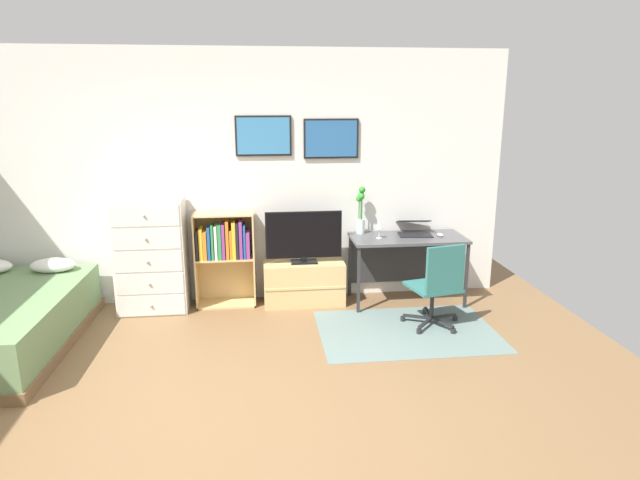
{
  "coord_description": "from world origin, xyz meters",
  "views": [
    {
      "loc": [
        0.32,
        -3.55,
        2.2
      ],
      "look_at": [
        0.92,
        1.5,
        0.88
      ],
      "focal_mm": 31.08,
      "sensor_mm": 36.0,
      "label": 1
    }
  ],
  "objects_px": {
    "dresser": "(151,256)",
    "laptop": "(414,228)",
    "bookshelf": "(225,249)",
    "office_chair": "(438,284)",
    "bamboo_vase": "(361,210)",
    "desk": "(405,247)",
    "wine_glass": "(379,226)",
    "tv_stand": "(304,282)",
    "computer_mouse": "(440,235)",
    "television": "(304,237)"
  },
  "relations": [
    {
      "from": "desk",
      "to": "laptop",
      "type": "xyz_separation_m",
      "value": [
        0.1,
        0.04,
        0.2
      ]
    },
    {
      "from": "desk",
      "to": "laptop",
      "type": "distance_m",
      "value": 0.23
    },
    {
      "from": "office_chair",
      "to": "bamboo_vase",
      "type": "xyz_separation_m",
      "value": [
        -0.58,
        0.95,
        0.54
      ]
    },
    {
      "from": "tv_stand",
      "to": "dresser",
      "type": "bearing_deg",
      "value": -179.46
    },
    {
      "from": "dresser",
      "to": "laptop",
      "type": "height_order",
      "value": "dresser"
    },
    {
      "from": "office_chair",
      "to": "wine_glass",
      "type": "height_order",
      "value": "wine_glass"
    },
    {
      "from": "laptop",
      "to": "dresser",
      "type": "bearing_deg",
      "value": -172.86
    },
    {
      "from": "laptop",
      "to": "wine_glass",
      "type": "height_order",
      "value": "wine_glass"
    },
    {
      "from": "computer_mouse",
      "to": "bamboo_vase",
      "type": "xyz_separation_m",
      "value": [
        -0.83,
        0.23,
        0.24
      ]
    },
    {
      "from": "television",
      "to": "computer_mouse",
      "type": "relative_size",
      "value": 7.84
    },
    {
      "from": "office_chair",
      "to": "bamboo_vase",
      "type": "height_order",
      "value": "bamboo_vase"
    },
    {
      "from": "computer_mouse",
      "to": "wine_glass",
      "type": "bearing_deg",
      "value": -179.08
    },
    {
      "from": "tv_stand",
      "to": "office_chair",
      "type": "bearing_deg",
      "value": -34.47
    },
    {
      "from": "tv_stand",
      "to": "office_chair",
      "type": "xyz_separation_m",
      "value": [
        1.22,
        -0.84,
        0.22
      ]
    },
    {
      "from": "tv_stand",
      "to": "television",
      "type": "xyz_separation_m",
      "value": [
        -0.0,
        -0.02,
        0.51
      ]
    },
    {
      "from": "bookshelf",
      "to": "office_chair",
      "type": "height_order",
      "value": "bookshelf"
    },
    {
      "from": "desk",
      "to": "computer_mouse",
      "type": "bearing_deg",
      "value": -15.92
    },
    {
      "from": "bamboo_vase",
      "to": "wine_glass",
      "type": "height_order",
      "value": "bamboo_vase"
    },
    {
      "from": "bookshelf",
      "to": "wine_glass",
      "type": "relative_size",
      "value": 5.67
    },
    {
      "from": "dresser",
      "to": "desk",
      "type": "height_order",
      "value": "dresser"
    },
    {
      "from": "dresser",
      "to": "bookshelf",
      "type": "relative_size",
      "value": 1.17
    },
    {
      "from": "dresser",
      "to": "bookshelf",
      "type": "bearing_deg",
      "value": 4.35
    },
    {
      "from": "office_chair",
      "to": "bamboo_vase",
      "type": "bearing_deg",
      "value": 108.61
    },
    {
      "from": "bookshelf",
      "to": "office_chair",
      "type": "distance_m",
      "value": 2.25
    },
    {
      "from": "bookshelf",
      "to": "tv_stand",
      "type": "relative_size",
      "value": 1.17
    },
    {
      "from": "bookshelf",
      "to": "computer_mouse",
      "type": "relative_size",
      "value": 9.81
    },
    {
      "from": "bamboo_vase",
      "to": "bookshelf",
      "type": "bearing_deg",
      "value": -177.23
    },
    {
      "from": "dresser",
      "to": "tv_stand",
      "type": "bearing_deg",
      "value": 0.54
    },
    {
      "from": "bookshelf",
      "to": "desk",
      "type": "distance_m",
      "value": 1.96
    },
    {
      "from": "dresser",
      "to": "office_chair",
      "type": "bearing_deg",
      "value": -16.32
    },
    {
      "from": "dresser",
      "to": "television",
      "type": "distance_m",
      "value": 1.6
    },
    {
      "from": "dresser",
      "to": "laptop",
      "type": "bearing_deg",
      "value": 0.8
    },
    {
      "from": "bookshelf",
      "to": "laptop",
      "type": "height_order",
      "value": "bookshelf"
    },
    {
      "from": "bookshelf",
      "to": "desk",
      "type": "xyz_separation_m",
      "value": [
        1.96,
        -0.06,
        -0.02
      ]
    },
    {
      "from": "tv_stand",
      "to": "computer_mouse",
      "type": "distance_m",
      "value": 1.57
    },
    {
      "from": "computer_mouse",
      "to": "wine_glass",
      "type": "distance_m",
      "value": 0.69
    },
    {
      "from": "desk",
      "to": "office_chair",
      "type": "distance_m",
      "value": 0.84
    },
    {
      "from": "wine_glass",
      "to": "tv_stand",
      "type": "bearing_deg",
      "value": 170.96
    },
    {
      "from": "bamboo_vase",
      "to": "wine_glass",
      "type": "relative_size",
      "value": 2.9
    },
    {
      "from": "tv_stand",
      "to": "laptop",
      "type": "distance_m",
      "value": 1.35
    },
    {
      "from": "bookshelf",
      "to": "laptop",
      "type": "distance_m",
      "value": 2.07
    },
    {
      "from": "dresser",
      "to": "bamboo_vase",
      "type": "distance_m",
      "value": 2.27
    },
    {
      "from": "laptop",
      "to": "desk",
      "type": "bearing_deg",
      "value": -152.96
    },
    {
      "from": "desk",
      "to": "laptop",
      "type": "bearing_deg",
      "value": 20.7
    },
    {
      "from": "bookshelf",
      "to": "laptop",
      "type": "bearing_deg",
      "value": -0.5
    },
    {
      "from": "computer_mouse",
      "to": "television",
      "type": "bearing_deg",
      "value": 176.38
    },
    {
      "from": "bamboo_vase",
      "to": "dresser",
      "type": "bearing_deg",
      "value": -176.7
    },
    {
      "from": "computer_mouse",
      "to": "bamboo_vase",
      "type": "relative_size",
      "value": 0.2
    },
    {
      "from": "laptop",
      "to": "wine_glass",
      "type": "relative_size",
      "value": 2.35
    },
    {
      "from": "television",
      "to": "computer_mouse",
      "type": "bearing_deg",
      "value": -3.62
    }
  ]
}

